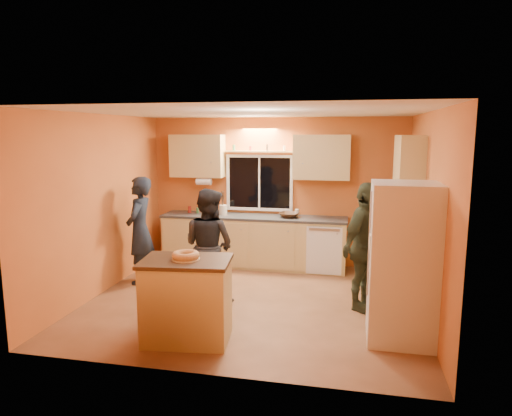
% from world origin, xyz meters
% --- Properties ---
extents(ground, '(4.50, 4.50, 0.00)m').
position_xyz_m(ground, '(0.00, 0.00, 0.00)').
color(ground, brown).
rests_on(ground, ground).
extents(room_shell, '(4.54, 4.04, 2.61)m').
position_xyz_m(room_shell, '(0.12, 0.41, 1.62)').
color(room_shell, '#CE7435').
rests_on(room_shell, ground).
extents(back_counter, '(4.23, 0.62, 0.90)m').
position_xyz_m(back_counter, '(0.01, 1.70, 0.45)').
color(back_counter, tan).
rests_on(back_counter, ground).
extents(right_counter, '(0.62, 1.84, 0.90)m').
position_xyz_m(right_counter, '(1.95, 0.50, 0.45)').
color(right_counter, tan).
rests_on(right_counter, ground).
extents(refrigerator, '(0.72, 0.70, 1.80)m').
position_xyz_m(refrigerator, '(1.89, -0.80, 0.90)').
color(refrigerator, silver).
rests_on(refrigerator, ground).
extents(island, '(1.05, 0.78, 0.95)m').
position_xyz_m(island, '(-0.47, -1.31, 0.48)').
color(island, tan).
rests_on(island, ground).
extents(bundt_pastry, '(0.31, 0.31, 0.09)m').
position_xyz_m(bundt_pastry, '(-0.47, -1.31, 0.99)').
color(bundt_pastry, tan).
rests_on(bundt_pastry, island).
extents(person_left, '(0.45, 0.64, 1.67)m').
position_xyz_m(person_left, '(-1.90, 0.49, 0.83)').
color(person_left, black).
rests_on(person_left, ground).
extents(person_center, '(0.94, 0.84, 1.59)m').
position_xyz_m(person_center, '(-0.60, -0.08, 0.79)').
color(person_center, black).
rests_on(person_center, ground).
extents(person_right, '(0.85, 1.08, 1.71)m').
position_xyz_m(person_right, '(1.50, 0.05, 0.85)').
color(person_right, '#2B3220').
rests_on(person_right, ground).
extents(mixing_bowl, '(0.38, 0.38, 0.08)m').
position_xyz_m(mixing_bowl, '(0.28, 1.69, 0.94)').
color(mixing_bowl, black).
rests_on(mixing_bowl, back_counter).
extents(utensil_crock, '(0.14, 0.14, 0.17)m').
position_xyz_m(utensil_crock, '(-0.90, 1.72, 0.99)').
color(utensil_crock, '#EBE2C5').
rests_on(utensil_crock, back_counter).
extents(potted_plant, '(0.34, 0.31, 0.31)m').
position_xyz_m(potted_plant, '(1.98, -0.06, 1.06)').
color(potted_plant, gray).
rests_on(potted_plant, right_counter).
extents(red_box, '(0.17, 0.14, 0.07)m').
position_xyz_m(red_box, '(1.98, 0.98, 0.94)').
color(red_box, '#A42419').
rests_on(red_box, right_counter).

